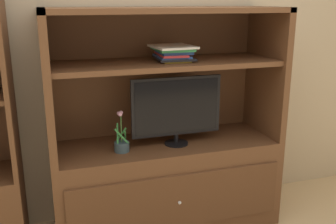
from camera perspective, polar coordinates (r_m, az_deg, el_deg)
painted_rear_wall at (r=3.13m, az=-2.27°, el=10.22°), size 6.00×0.10×2.80m
media_console at (r=3.03m, az=-0.33°, el=-7.26°), size 1.69×0.63×1.67m
tv_monitor at (r=2.84m, az=1.26°, el=0.55°), size 0.67×0.18×0.51m
potted_plant at (r=2.78m, az=-6.76°, el=-4.59°), size 0.11×0.11×0.30m
magazine_stack at (r=2.81m, az=0.70°, el=8.64°), size 0.30×0.34×0.11m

